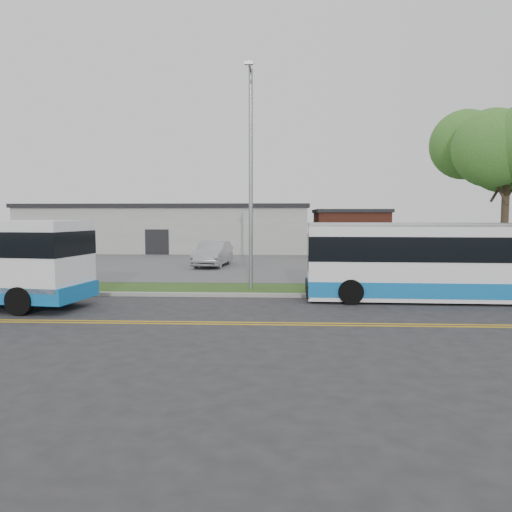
# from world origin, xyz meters

# --- Properties ---
(ground) EXTENTS (140.00, 140.00, 0.00)m
(ground) POSITION_xyz_m (0.00, 0.00, 0.00)
(ground) COLOR #28282B
(ground) RESTS_ON ground
(lane_line_north) EXTENTS (70.00, 0.12, 0.01)m
(lane_line_north) POSITION_xyz_m (0.00, -3.85, 0.01)
(lane_line_north) COLOR gold
(lane_line_north) RESTS_ON ground
(lane_line_south) EXTENTS (70.00, 0.12, 0.01)m
(lane_line_south) POSITION_xyz_m (0.00, -4.15, 0.01)
(lane_line_south) COLOR gold
(lane_line_south) RESTS_ON ground
(curb) EXTENTS (80.00, 0.30, 0.15)m
(curb) POSITION_xyz_m (0.00, 1.10, 0.07)
(curb) COLOR #9E9B93
(curb) RESTS_ON ground
(verge) EXTENTS (80.00, 3.30, 0.10)m
(verge) POSITION_xyz_m (0.00, 2.90, 0.05)
(verge) COLOR #2B4E1A
(verge) RESTS_ON ground
(parking_lot) EXTENTS (80.00, 25.00, 0.10)m
(parking_lot) POSITION_xyz_m (0.00, 17.00, 0.05)
(parking_lot) COLOR #4C4C4F
(parking_lot) RESTS_ON ground
(commercial_building) EXTENTS (25.40, 10.40, 4.35)m
(commercial_building) POSITION_xyz_m (-6.00, 27.00, 2.18)
(commercial_building) COLOR #9E9E99
(commercial_building) RESTS_ON ground
(brick_wing) EXTENTS (6.30, 7.30, 3.90)m
(brick_wing) POSITION_xyz_m (10.50, 26.00, 1.96)
(brick_wing) COLOR brown
(brick_wing) RESTS_ON ground
(tree_east) EXTENTS (5.20, 5.20, 8.33)m
(tree_east) POSITION_xyz_m (14.00, 3.00, 6.20)
(tree_east) COLOR #392D1F
(tree_east) RESTS_ON verge
(streetlight_near) EXTENTS (0.35, 1.53, 9.50)m
(streetlight_near) POSITION_xyz_m (3.00, 2.73, 5.23)
(streetlight_near) COLOR gray
(streetlight_near) RESTS_ON verge
(transit_bus) EXTENTS (11.03, 2.93, 3.04)m
(transit_bus) POSITION_xyz_m (10.82, 0.58, 1.54)
(transit_bus) COLOR white
(transit_bus) RESTS_ON ground
(parked_car_a) EXTENTS (2.17, 5.00, 1.60)m
(parked_car_a) POSITION_xyz_m (-0.02, 12.54, 0.90)
(parked_car_a) COLOR #A3A5AA
(parked_car_a) RESTS_ON parking_lot
(grocery_bag_right) EXTENTS (0.32, 0.32, 0.32)m
(grocery_bag_right) POSITION_xyz_m (-7.67, 2.15, 0.26)
(grocery_bag_right) COLOR white
(grocery_bag_right) RESTS_ON verge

